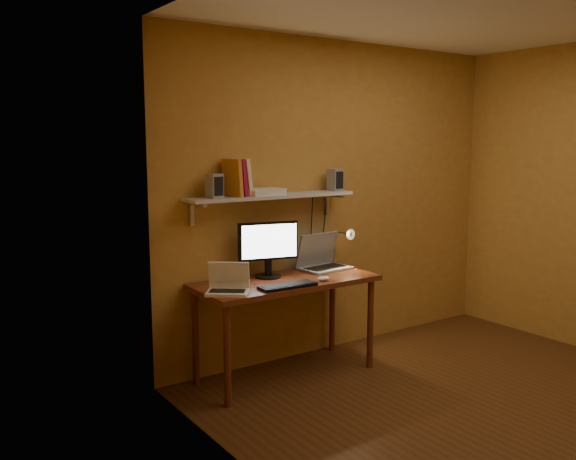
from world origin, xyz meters
TOP-DOWN VIEW (x-y plane):
  - room at (0.00, 0.00)m, footprint 3.44×3.24m
  - desk at (-0.76, 1.28)m, footprint 1.40×0.60m
  - wall_shelf at (-0.76, 1.47)m, footprint 1.40×0.25m
  - monitor at (-0.83, 1.42)m, footprint 0.46×0.24m
  - laptop at (-0.31, 1.43)m, footprint 0.42×0.32m
  - netbook at (-1.32, 1.17)m, footprint 0.35×0.33m
  - keyboard at (-0.89, 1.07)m, footprint 0.43×0.16m
  - mouse at (-0.56, 1.09)m, footprint 0.10×0.08m
  - desk_lamp at (-0.10, 1.41)m, footprint 0.09×0.23m
  - speaker_left at (-1.25, 1.47)m, footprint 0.11×0.11m
  - speaker_right at (-0.14, 1.48)m, footprint 0.11×0.11m
  - books at (-1.06, 1.48)m, footprint 0.18×0.20m
  - shelf_camera at (-1.04, 1.42)m, footprint 0.10×0.05m
  - router at (-0.85, 1.46)m, footprint 0.31×0.22m

SIDE VIEW (x-z plane):
  - desk at x=-0.76m, z-range 0.29..1.04m
  - keyboard at x=-0.89m, z-range 0.75..0.77m
  - mouse at x=-0.56m, z-range 0.75..0.78m
  - netbook at x=-1.32m, z-range 0.70..0.91m
  - laptop at x=-0.31m, z-range 0.68..0.97m
  - desk_lamp at x=-0.10m, z-range 0.77..1.15m
  - monitor at x=-0.83m, z-range 0.78..1.20m
  - room at x=0.00m, z-range -0.02..2.62m
  - wall_shelf at x=-0.76m, z-range 1.26..1.46m
  - router at x=-0.85m, z-range 1.38..1.42m
  - shelf_camera at x=-1.04m, z-range 1.38..1.43m
  - speaker_left at x=-1.25m, z-range 1.38..1.55m
  - speaker_right at x=-0.14m, z-range 1.38..1.55m
  - books at x=-1.06m, z-range 1.37..1.65m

